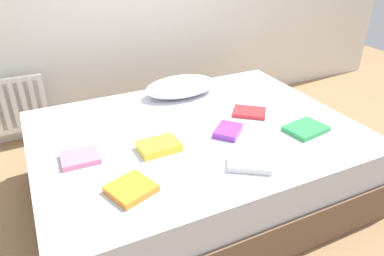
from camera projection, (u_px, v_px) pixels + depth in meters
ground_plane at (195, 192)px, 2.49m from camera, size 8.00×8.00×0.00m
bed at (195, 162)px, 2.38m from camera, size 2.00×1.50×0.50m
radiator at (15, 106)px, 2.88m from camera, size 0.48×0.04×0.47m
pillow at (181, 86)px, 2.68m from camera, size 0.55×0.31×0.14m
textbook_white at (250, 164)px, 1.88m from camera, size 0.26×0.23×0.03m
textbook_green at (306, 129)px, 2.22m from camera, size 0.27×0.22×0.03m
textbook_yellow at (159, 146)px, 2.03m from camera, size 0.23×0.17×0.05m
textbook_purple at (228, 131)px, 2.19m from camera, size 0.24×0.23×0.04m
textbook_orange at (131, 189)px, 1.70m from camera, size 0.25×0.25×0.04m
textbook_pink at (80, 157)px, 1.94m from camera, size 0.21×0.18×0.03m
textbook_red at (249, 112)px, 2.43m from camera, size 0.27×0.26×0.03m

